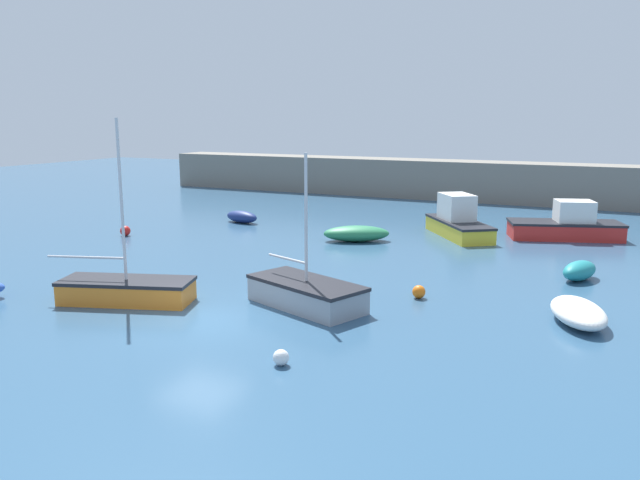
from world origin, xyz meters
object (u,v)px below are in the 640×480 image
at_px(rowboat_blue_near, 578,312).
at_px(sailboat_tall_mast, 127,290).
at_px(rowboat_white_midwater, 356,234).
at_px(mooring_buoy_orange, 419,292).
at_px(sailboat_short_mast, 306,293).
at_px(mooring_buoy_white, 281,357).
at_px(fishing_dinghy_green, 242,217).
at_px(mooring_buoy_red, 125,231).
at_px(dinghy_near_pier, 579,271).
at_px(motorboat_grey_hull, 567,226).
at_px(motorboat_with_cabin, 458,221).

distance_m(rowboat_blue_near, sailboat_tall_mast, 14.75).
xyz_separation_m(rowboat_white_midwater, mooring_buoy_orange, (5.93, -8.48, -0.17)).
distance_m(sailboat_short_mast, mooring_buoy_white, 5.08).
distance_m(fishing_dinghy_green, sailboat_short_mast, 17.45).
xyz_separation_m(fishing_dinghy_green, mooring_buoy_orange, (14.34, -10.74, -0.13)).
relative_size(rowboat_blue_near, mooring_buoy_white, 7.82).
relative_size(sailboat_short_mast, mooring_buoy_red, 9.43).
xyz_separation_m(dinghy_near_pier, sailboat_tall_mast, (-13.75, -10.00, 0.06)).
bearing_deg(mooring_buoy_white, mooring_buoy_red, 144.04).
xyz_separation_m(mooring_buoy_red, mooring_buoy_orange, (17.60, -4.40, -0.04)).
relative_size(rowboat_white_midwater, sailboat_tall_mast, 0.59).
relative_size(motorboat_grey_hull, rowboat_blue_near, 1.83).
bearing_deg(sailboat_tall_mast, dinghy_near_pier, 16.68).
bearing_deg(rowboat_blue_near, mooring_buoy_red, 57.83).
distance_m(motorboat_with_cabin, mooring_buoy_red, 17.77).
relative_size(dinghy_near_pier, mooring_buoy_orange, 4.77).
xyz_separation_m(fishing_dinghy_green, motorboat_grey_hull, (18.01, 3.23, 0.33)).
bearing_deg(fishing_dinghy_green, mooring_buoy_orange, -23.87).
bearing_deg(mooring_buoy_white, sailboat_tall_mast, 161.35).
height_order(sailboat_tall_mast, mooring_buoy_orange, sailboat_tall_mast).
bearing_deg(mooring_buoy_white, sailboat_short_mast, 109.92).
distance_m(motorboat_grey_hull, mooring_buoy_red, 23.32).
distance_m(fishing_dinghy_green, mooring_buoy_red, 7.13).
xyz_separation_m(fishing_dinghy_green, motorboat_with_cabin, (12.72, 1.42, 0.45)).
height_order(sailboat_tall_mast, mooring_buoy_white, sailboat_tall_mast).
bearing_deg(motorboat_with_cabin, mooring_buoy_white, -35.47).
bearing_deg(rowboat_blue_near, sailboat_tall_mast, 87.15).
relative_size(rowboat_white_midwater, mooring_buoy_white, 8.71).
height_order(rowboat_white_midwater, rowboat_blue_near, rowboat_white_midwater).
bearing_deg(dinghy_near_pier, mooring_buoy_orange, 156.87).
relative_size(fishing_dinghy_green, rowboat_blue_near, 0.76).
distance_m(dinghy_near_pier, mooring_buoy_orange, 7.10).
bearing_deg(rowboat_white_midwater, sailboat_short_mast, 76.15).
bearing_deg(fishing_dinghy_green, motorboat_grey_hull, 23.13).
relative_size(sailboat_short_mast, motorboat_grey_hull, 0.85).
distance_m(dinghy_near_pier, sailboat_tall_mast, 17.00).
distance_m(sailboat_tall_mast, mooring_buoy_white, 7.92).
relative_size(dinghy_near_pier, mooring_buoy_red, 4.07).
distance_m(fishing_dinghy_green, rowboat_blue_near, 22.53).
height_order(motorboat_with_cabin, sailboat_short_mast, sailboat_short_mast).
relative_size(fishing_dinghy_green, sailboat_short_mast, 0.49).
height_order(dinghy_near_pier, mooring_buoy_orange, dinghy_near_pier).
xyz_separation_m(sailboat_short_mast, sailboat_tall_mast, (-5.78, -2.24, -0.03)).
xyz_separation_m(fishing_dinghy_green, mooring_buoy_white, (12.97, -18.11, -0.15)).
distance_m(mooring_buoy_white, mooring_buoy_red, 20.05).
bearing_deg(sailboat_short_mast, sailboat_tall_mast, -138.66).
bearing_deg(mooring_buoy_orange, mooring_buoy_red, 165.96).
relative_size(motorboat_with_cabin, mooring_buoy_orange, 11.61).
bearing_deg(rowboat_white_midwater, dinghy_near_pier, 134.74).
xyz_separation_m(rowboat_blue_near, mooring_buoy_orange, (-5.21, 0.45, -0.11)).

